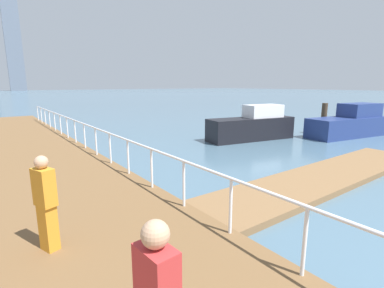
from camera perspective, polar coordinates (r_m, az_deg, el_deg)
The scene contains 8 objects.
ground_plane at distance 19.80m, azimuth -16.48°, elevation 2.35°, with size 300.00×300.00×0.00m, color slate.
floating_dock at distance 10.32m, azimuth 24.39°, elevation -6.19°, with size 11.22×2.00×0.18m, color olive.
boardwalk_railing at distance 10.22m, azimuth -16.06°, elevation 0.82°, with size 0.06×29.81×1.08m.
dock_piling_0 at distance 19.64m, azimuth 24.72°, elevation 4.56°, with size 0.34×0.34×1.95m, color #473826.
moored_boat_0 at distance 16.58m, azimuth 11.97°, elevation 3.53°, with size 5.29×2.32×1.94m.
moored_boat_2 at distance 19.73m, azimuth 28.91°, elevation 3.59°, with size 5.67×2.60×1.95m.
pedestrian_2 at distance 5.27m, azimuth -27.09°, elevation -10.31°, with size 0.33×0.41×1.61m.
skyline_tower_3 at distance 162.54m, azimuth -32.21°, elevation 18.14°, with size 6.60×10.55×51.58m, color slate.
Camera 1 is at (-6.59, 1.59, 3.10)m, focal length 26.81 mm.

